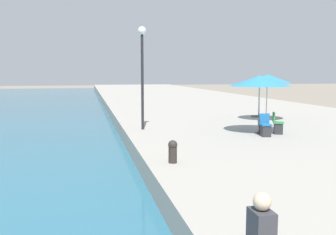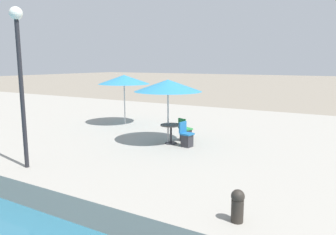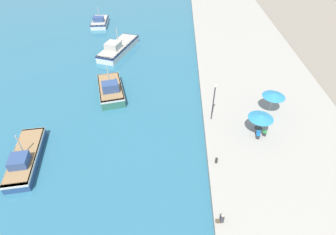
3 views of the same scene
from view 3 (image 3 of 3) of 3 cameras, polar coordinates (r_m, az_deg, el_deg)
water_basin at (r=51.97m, az=-27.32°, el=12.98°), size 56.00×90.00×0.04m
quay_promenade at (r=46.84m, az=16.24°, el=13.63°), size 16.00×90.00×0.70m
fishing_boat_near at (r=28.86m, az=-28.64°, el=-7.58°), size 3.81×7.85×3.37m
fishing_boat_mid at (r=34.91m, az=-12.38°, el=6.03°), size 4.82×7.37×4.29m
fishing_boat_far at (r=46.03m, az=-10.79°, el=14.73°), size 5.72×10.34×4.11m
fishing_boat_distant at (r=58.70m, az=-14.64°, el=19.54°), size 3.63×6.43×3.53m
cafe_umbrella_pink at (r=28.03m, az=19.61°, el=0.22°), size 2.55×2.55×2.43m
cafe_umbrella_white at (r=31.76m, az=22.09°, el=4.60°), size 2.54×2.54×2.46m
cafe_table at (r=28.97m, az=18.98°, el=-2.50°), size 0.80×0.80×0.74m
cafe_chair_left at (r=28.57m, az=19.00°, el=-3.77°), size 0.46×0.48×0.91m
cafe_chair_right at (r=29.13m, az=20.27°, el=-3.17°), size 0.55×0.53×0.91m
person_at_quay at (r=21.55m, az=11.54°, el=-20.74°), size 0.57×0.36×1.05m
mooring_bollard at (r=25.11m, az=10.50°, el=-9.10°), size 0.26×0.26×0.65m
lamppost at (r=28.12m, az=10.01°, el=4.57°), size 0.36×0.36×4.56m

